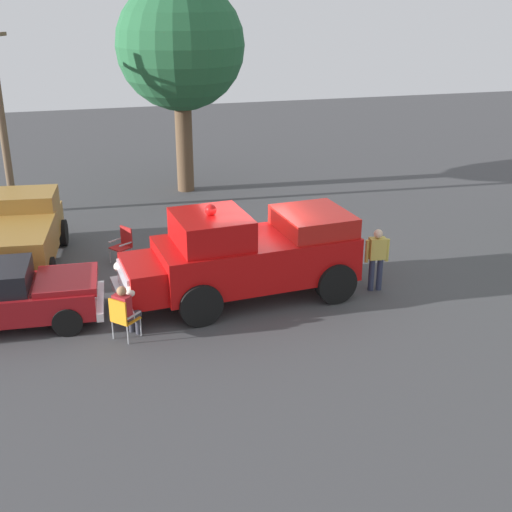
{
  "coord_description": "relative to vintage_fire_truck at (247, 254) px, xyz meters",
  "views": [
    {
      "loc": [
        15.56,
        -4.12,
        7.32
      ],
      "look_at": [
        0.61,
        -0.06,
        1.11
      ],
      "focal_mm": 46.84,
      "sensor_mm": 36.0,
      "label": 1
    }
  ],
  "objects": [
    {
      "name": "spectator_seated",
      "position": [
        1.31,
        -3.14,
        -0.5
      ],
      "size": [
        0.64,
        0.64,
        1.29
      ],
      "color": "#383842",
      "rests_on": "ground"
    },
    {
      "name": "vintage_fire_truck",
      "position": [
        0.0,
        0.0,
        0.0
      ],
      "size": [
        2.8,
        6.12,
        2.59
      ],
      "color": "black",
      "rests_on": "ground"
    },
    {
      "name": "spectator_standing",
      "position": [
        0.4,
        3.33,
        -0.23
      ],
      "size": [
        0.3,
        0.65,
        1.68
      ],
      "color": "#2D334C",
      "rests_on": "ground"
    },
    {
      "name": "oak_tree_left",
      "position": [
        -10.14,
        0.14,
        4.19
      ],
      "size": [
        4.68,
        4.68,
        7.78
      ],
      "color": "brown",
      "rests_on": "ground"
    },
    {
      "name": "ground_plane",
      "position": [
        -0.63,
        0.3,
        -1.2
      ],
      "size": [
        60.0,
        60.0,
        0.0
      ],
      "primitive_type": "plane",
      "color": "#424244"
    },
    {
      "name": "utility_pole",
      "position": [
        -8.9,
        -6.18,
        2.22
      ],
      "size": [
        1.55,
        0.93,
        6.55
      ],
      "color": "brown",
      "rests_on": "ground"
    },
    {
      "name": "traffic_cone",
      "position": [
        -3.91,
        -1.14,
        -0.89
      ],
      "size": [
        0.4,
        0.4,
        0.64
      ],
      "color": "orange",
      "rests_on": "ground"
    },
    {
      "name": "lawn_chair_by_car",
      "position": [
        -3.31,
        -2.81,
        -0.61
      ],
      "size": [
        0.68,
        0.68,
        1.02
      ],
      "color": "#B7BABF",
      "rests_on": "ground"
    },
    {
      "name": "classic_hot_rod",
      "position": [
        -0.08,
        -5.78,
        -0.45
      ],
      "size": [
        2.15,
        4.47,
        1.46
      ],
      "color": "black",
      "rests_on": "ground"
    },
    {
      "name": "lawn_chair_near_truck",
      "position": [
        1.4,
        -3.23,
        -0.61
      ],
      "size": [
        0.69,
        0.69,
        1.02
      ],
      "color": "#B7BABF",
      "rests_on": "ground"
    },
    {
      "name": "parked_pickup",
      "position": [
        -3.77,
        -5.56,
        -0.21
      ],
      "size": [
        4.97,
        2.45,
        1.9
      ],
      "color": "black",
      "rests_on": "ground"
    }
  ]
}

